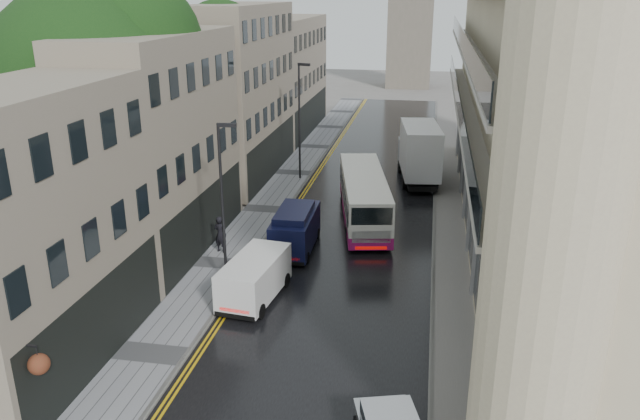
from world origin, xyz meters
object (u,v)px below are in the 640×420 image
(tree_near, at_px, (92,120))
(tree_far, at_px, (194,94))
(navy_van, at_px, (272,239))
(lamp_post_near, at_px, (223,208))
(pedestrian, at_px, (220,234))
(cream_bus, at_px, (348,215))
(white_lorry, at_px, (405,159))
(lamp_post_far, at_px, (299,122))
(white_van, at_px, (221,291))

(tree_near, bearing_deg, tree_far, 88.68)
(tree_near, distance_m, navy_van, 10.64)
(tree_far, distance_m, lamp_post_near, 17.76)
(tree_far, distance_m, pedestrian, 14.66)
(tree_near, xyz_separation_m, cream_bus, (12.35, 3.75, -5.52))
(tree_far, bearing_deg, white_lorry, 2.01)
(lamp_post_far, bearing_deg, lamp_post_near, -71.36)
(tree_near, xyz_separation_m, lamp_post_far, (7.38, 14.48, -2.75))
(cream_bus, relative_size, lamp_post_near, 1.37)
(white_van, distance_m, pedestrian, 6.36)
(lamp_post_near, bearing_deg, tree_near, 153.69)
(tree_far, relative_size, navy_van, 2.61)
(cream_bus, relative_size, lamp_post_far, 1.27)
(tree_near, height_order, tree_far, tree_near)
(white_van, distance_m, lamp_post_near, 3.80)
(white_van, xyz_separation_m, lamp_post_far, (-0.82, 19.93, 3.17))
(pedestrian, bearing_deg, navy_van, -171.97)
(tree_far, xyz_separation_m, lamp_post_far, (7.08, 1.48, -2.04))
(white_lorry, xyz_separation_m, lamp_post_near, (-7.33, -16.54, 1.77))
(cream_bus, xyz_separation_m, white_lorry, (2.58, 9.76, 0.69))
(tree_near, bearing_deg, white_van, -33.62)
(white_van, xyz_separation_m, lamp_post_near, (-0.60, 2.42, 2.87))
(tree_near, distance_m, pedestrian, 8.48)
(white_lorry, height_order, lamp_post_far, lamp_post_far)
(navy_van, height_order, lamp_post_far, lamp_post_far)
(tree_far, xyz_separation_m, pedestrian, (5.82, -12.44, -5.13))
(cream_bus, xyz_separation_m, white_van, (-4.15, -9.20, -0.40))
(pedestrian, distance_m, lamp_post_far, 14.31)
(tree_near, xyz_separation_m, lamp_post_near, (7.60, -3.03, -3.05))
(white_lorry, height_order, navy_van, white_lorry)
(white_lorry, xyz_separation_m, white_van, (-6.73, -18.96, -1.10))
(cream_bus, xyz_separation_m, lamp_post_far, (-4.96, 10.72, 2.76))
(cream_bus, height_order, white_lorry, white_lorry)
(white_van, height_order, pedestrian, pedestrian)
(pedestrian, distance_m, lamp_post_near, 4.78)
(tree_far, height_order, white_lorry, tree_far)
(lamp_post_far, bearing_deg, white_van, -69.71)
(tree_near, distance_m, white_lorry, 20.70)
(tree_far, bearing_deg, lamp_post_near, -65.52)
(pedestrian, xyz_separation_m, lamp_post_near, (1.48, -3.59, 2.79))
(cream_bus, relative_size, pedestrian, 5.27)
(cream_bus, bearing_deg, white_lorry, 64.40)
(navy_van, relative_size, pedestrian, 2.44)
(pedestrian, bearing_deg, tree_far, -47.48)
(tree_near, distance_m, lamp_post_far, 16.48)
(tree_far, height_order, navy_van, tree_far)
(lamp_post_near, height_order, lamp_post_far, lamp_post_far)
(cream_bus, height_order, white_van, cream_bus)
(tree_near, relative_size, cream_bus, 1.35)
(white_lorry, xyz_separation_m, pedestrian, (-8.81, -12.95, -1.02))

